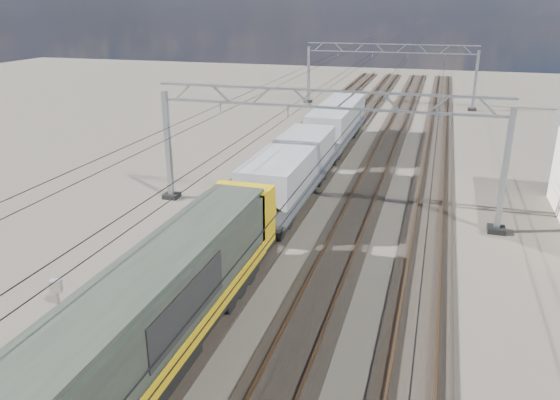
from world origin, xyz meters
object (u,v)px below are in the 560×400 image
(locomotive, at_px, (134,332))
(hopper_wagon_mid, at_px, (337,122))
(hopper_wagon_lead, at_px, (292,170))
(trackside_cabinet, at_px, (56,287))
(catenary_gantry_far, at_px, (389,73))
(catenary_gantry_mid, at_px, (323,148))

(locomotive, relative_size, hopper_wagon_mid, 1.62)
(hopper_wagon_lead, relative_size, trackside_cabinet, 10.50)
(catenary_gantry_far, relative_size, hopper_wagon_lead, 1.53)
(hopper_wagon_lead, bearing_deg, trackside_cabinet, -112.65)
(hopper_wagon_lead, bearing_deg, locomotive, -90.00)
(catenary_gantry_mid, relative_size, catenary_gantry_far, 1.00)
(hopper_wagon_lead, bearing_deg, catenary_gantry_mid, -23.96)
(catenary_gantry_mid, xyz_separation_m, catenary_gantry_far, (0.00, 36.00, 0.00))
(hopper_wagon_lead, relative_size, hopper_wagon_mid, 1.00)
(trackside_cabinet, bearing_deg, hopper_wagon_lead, 47.65)
(hopper_wagon_mid, xyz_separation_m, trackside_cabinet, (-5.82, -28.14, -1.29))
(locomotive, distance_m, hopper_wagon_lead, 17.70)
(hopper_wagon_mid, relative_size, trackside_cabinet, 10.50)
(hopper_wagon_mid, bearing_deg, catenary_gantry_far, 84.54)
(hopper_wagon_mid, bearing_deg, hopper_wagon_lead, -90.00)
(catenary_gantry_mid, bearing_deg, hopper_wagon_lead, 156.04)
(catenary_gantry_mid, height_order, hopper_wagon_mid, catenary_gantry_mid)
(catenary_gantry_mid, bearing_deg, catenary_gantry_far, 90.00)
(catenary_gantry_mid, relative_size, trackside_cabinet, 16.08)
(locomotive, distance_m, hopper_wagon_mid, 31.90)
(trackside_cabinet, bearing_deg, catenary_gantry_mid, 39.38)
(catenary_gantry_mid, xyz_separation_m, hopper_wagon_lead, (-2.00, 0.89, -1.67))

